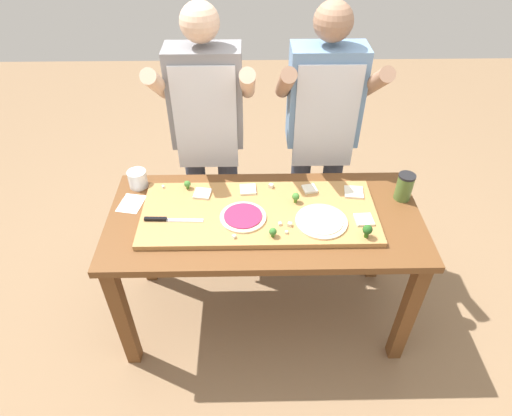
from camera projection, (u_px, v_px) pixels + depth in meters
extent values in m
plane|color=#896B4C|center=(263.00, 311.00, 2.73)|extent=(8.00, 8.00, 0.00)
cube|color=brown|center=(123.00, 318.00, 2.24)|extent=(0.07, 0.07, 0.76)
cube|color=brown|center=(407.00, 313.00, 2.26)|extent=(0.07, 0.07, 0.76)
cube|color=brown|center=(144.00, 236.00, 2.70)|extent=(0.07, 0.07, 0.76)
cube|color=brown|center=(380.00, 233.00, 2.72)|extent=(0.07, 0.07, 0.76)
cube|color=brown|center=(265.00, 219.00, 2.22)|extent=(1.59, 0.72, 0.04)
cube|color=#B27F47|center=(259.00, 213.00, 2.21)|extent=(1.18, 0.48, 0.03)
cube|color=#B7BABF|center=(185.00, 220.00, 2.14)|extent=(0.18, 0.03, 0.00)
cube|color=black|center=(155.00, 219.00, 2.14)|extent=(0.11, 0.02, 0.02)
cylinder|color=beige|center=(321.00, 221.00, 2.13)|extent=(0.25, 0.25, 0.01)
cylinder|color=silver|center=(321.00, 220.00, 2.13)|extent=(0.21, 0.21, 0.01)
cylinder|color=beige|center=(243.00, 217.00, 2.16)|extent=(0.23, 0.23, 0.01)
cylinder|color=#9E234C|center=(243.00, 216.00, 2.15)|extent=(0.19, 0.19, 0.01)
cube|color=silver|center=(354.00, 192.00, 2.31)|extent=(0.11, 0.11, 0.01)
cube|color=silver|center=(310.00, 189.00, 2.33)|extent=(0.08, 0.08, 0.01)
cube|color=silver|center=(248.00, 189.00, 2.32)|extent=(0.09, 0.09, 0.01)
cube|color=silver|center=(202.00, 194.00, 2.30)|extent=(0.10, 0.10, 0.01)
cube|color=silver|center=(364.00, 220.00, 2.14)|extent=(0.09, 0.09, 0.01)
cylinder|color=#2C5915|center=(366.00, 234.00, 2.05)|extent=(0.02, 0.02, 0.03)
sphere|color=#23561E|center=(368.00, 230.00, 2.03)|extent=(0.05, 0.05, 0.05)
cylinder|color=#487A23|center=(295.00, 200.00, 2.24)|extent=(0.02, 0.02, 0.02)
sphere|color=#427F33|center=(296.00, 196.00, 2.23)|extent=(0.04, 0.04, 0.04)
cylinder|color=#487A23|center=(188.00, 187.00, 2.34)|extent=(0.02, 0.02, 0.02)
sphere|color=#427F33|center=(187.00, 184.00, 2.32)|extent=(0.04, 0.04, 0.04)
cylinder|color=#3F7220|center=(273.00, 235.00, 2.06)|extent=(0.02, 0.02, 0.02)
sphere|color=#38752D|center=(273.00, 232.00, 2.04)|extent=(0.04, 0.04, 0.04)
cube|color=silver|center=(271.00, 186.00, 2.34)|extent=(0.03, 0.03, 0.02)
cube|color=silver|center=(290.00, 224.00, 2.11)|extent=(0.02, 0.02, 0.02)
cube|color=white|center=(163.00, 187.00, 2.34)|extent=(0.02, 0.02, 0.01)
cube|color=white|center=(280.00, 224.00, 2.12)|extent=(0.02, 0.02, 0.01)
cube|color=silver|center=(234.00, 236.00, 2.05)|extent=(0.02, 0.02, 0.02)
cube|color=silver|center=(286.00, 232.00, 2.07)|extent=(0.02, 0.02, 0.01)
cylinder|color=white|center=(138.00, 179.00, 2.37)|extent=(0.10, 0.10, 0.10)
cylinder|color=white|center=(138.00, 182.00, 2.38)|extent=(0.09, 0.09, 0.05)
cylinder|color=#517033|center=(404.00, 188.00, 2.28)|extent=(0.09, 0.09, 0.14)
cylinder|color=black|center=(407.00, 176.00, 2.23)|extent=(0.09, 0.09, 0.01)
cube|color=white|center=(131.00, 203.00, 2.28)|extent=(0.14, 0.17, 0.00)
cylinder|color=#333847|center=(199.00, 200.00, 2.85)|extent=(0.12, 0.12, 0.90)
cylinder|color=#333847|center=(229.00, 199.00, 2.86)|extent=(0.12, 0.12, 0.90)
cube|color=gray|center=(206.00, 97.00, 2.38)|extent=(0.40, 0.20, 0.55)
cube|color=silver|center=(205.00, 120.00, 2.36)|extent=(0.34, 0.01, 0.60)
cylinder|color=#DBB293|center=(157.00, 84.00, 2.23)|extent=(0.08, 0.39, 0.31)
cylinder|color=#DBB293|center=(248.00, 84.00, 2.23)|extent=(0.08, 0.39, 0.31)
sphere|color=#DBB293|center=(200.00, 22.00, 2.13)|extent=(0.20, 0.20, 0.20)
cylinder|color=#333847|center=(299.00, 199.00, 2.86)|extent=(0.12, 0.12, 0.90)
cylinder|color=#333847|center=(329.00, 198.00, 2.87)|extent=(0.12, 0.12, 0.90)
cube|color=#6689B2|center=(325.00, 96.00, 2.39)|extent=(0.40, 0.20, 0.55)
cube|color=silver|center=(326.00, 119.00, 2.36)|extent=(0.34, 0.01, 0.60)
cylinder|color=#997056|center=(285.00, 83.00, 2.24)|extent=(0.08, 0.39, 0.31)
cylinder|color=#997056|center=(375.00, 83.00, 2.24)|extent=(0.08, 0.39, 0.31)
sphere|color=#997056|center=(333.00, 21.00, 2.14)|extent=(0.20, 0.20, 0.20)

